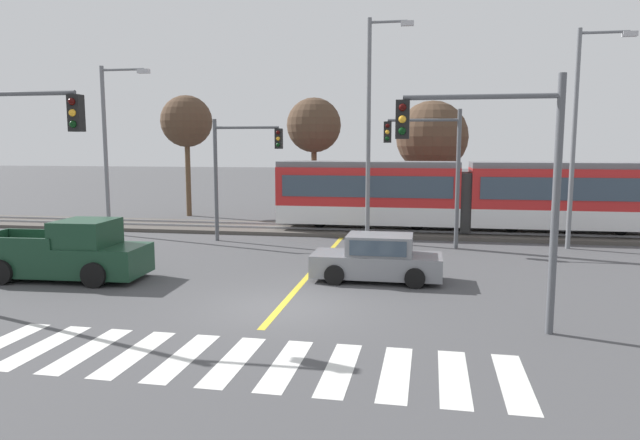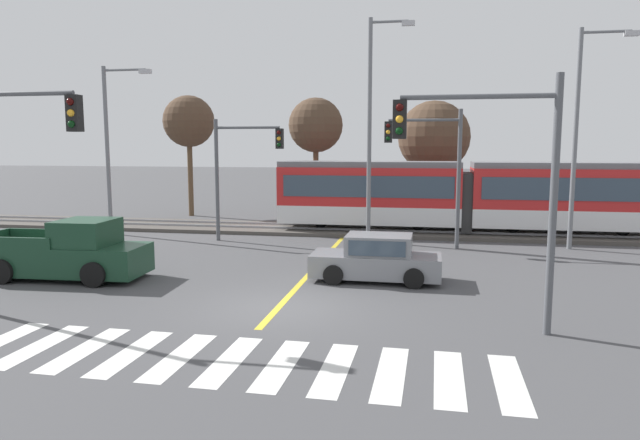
{
  "view_description": "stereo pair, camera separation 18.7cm",
  "coord_description": "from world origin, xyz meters",
  "px_view_note": "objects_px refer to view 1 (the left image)",
  "views": [
    {
      "loc": [
        3.7,
        -14.67,
        4.37
      ],
      "look_at": [
        -0.02,
        6.33,
        1.6
      ],
      "focal_mm": 32.0,
      "sensor_mm": 36.0,
      "label": 1
    },
    {
      "loc": [
        3.88,
        -14.64,
        4.37
      ],
      "look_at": [
        -0.02,
        6.33,
        1.6
      ],
      "focal_mm": 32.0,
      "sensor_mm": 36.0,
      "label": 2
    }
  ],
  "objects_px": {
    "light_rail_tram": "(464,194)",
    "traffic_light_near_right": "(500,165)",
    "sedan_crossing": "(377,259)",
    "street_lamp_centre": "(372,119)",
    "bare_tree_east": "(432,137)",
    "traffic_light_far_left": "(239,161)",
    "traffic_light_far_right": "(432,158)",
    "pickup_truck": "(68,254)",
    "street_lamp_east": "(579,126)",
    "street_lamp_west": "(110,139)",
    "bare_tree_far_west": "(187,122)",
    "bare_tree_west": "(314,126)"
  },
  "relations": [
    {
      "from": "traffic_light_far_left",
      "to": "street_lamp_west",
      "type": "bearing_deg",
      "value": 172.58
    },
    {
      "from": "light_rail_tram",
      "to": "street_lamp_west",
      "type": "xyz_separation_m",
      "value": [
        -17.15,
        -2.86,
        2.67
      ]
    },
    {
      "from": "traffic_light_far_left",
      "to": "traffic_light_near_right",
      "type": "xyz_separation_m",
      "value": [
        9.97,
        -11.32,
        0.24
      ]
    },
    {
      "from": "sedan_crossing",
      "to": "light_rail_tram",
      "type": "bearing_deg",
      "value": 71.56
    },
    {
      "from": "street_lamp_centre",
      "to": "bare_tree_far_west",
      "type": "relative_size",
      "value": 1.33
    },
    {
      "from": "street_lamp_east",
      "to": "bare_tree_east",
      "type": "distance_m",
      "value": 10.15
    },
    {
      "from": "street_lamp_east",
      "to": "street_lamp_west",
      "type": "bearing_deg",
      "value": 179.32
    },
    {
      "from": "sedan_crossing",
      "to": "pickup_truck",
      "type": "relative_size",
      "value": 0.77
    },
    {
      "from": "street_lamp_west",
      "to": "street_lamp_centre",
      "type": "xyz_separation_m",
      "value": [
        12.8,
        0.07,
        0.84
      ]
    },
    {
      "from": "sedan_crossing",
      "to": "traffic_light_near_right",
      "type": "height_order",
      "value": "traffic_light_near_right"
    },
    {
      "from": "street_lamp_east",
      "to": "bare_tree_west",
      "type": "distance_m",
      "value": 14.62
    },
    {
      "from": "sedan_crossing",
      "to": "traffic_light_far_right",
      "type": "height_order",
      "value": "traffic_light_far_right"
    },
    {
      "from": "bare_tree_far_west",
      "to": "street_lamp_west",
      "type": "bearing_deg",
      "value": -94.74
    },
    {
      "from": "sedan_crossing",
      "to": "bare_tree_east",
      "type": "xyz_separation_m",
      "value": [
        1.92,
        15.55,
        4.18
      ]
    },
    {
      "from": "light_rail_tram",
      "to": "sedan_crossing",
      "type": "bearing_deg",
      "value": -108.44
    },
    {
      "from": "street_lamp_centre",
      "to": "bare_tree_east",
      "type": "xyz_separation_m",
      "value": [
        2.8,
        7.92,
        -0.68
      ]
    },
    {
      "from": "pickup_truck",
      "to": "bare_tree_far_west",
      "type": "distance_m",
      "value": 17.97
    },
    {
      "from": "street_lamp_centre",
      "to": "bare_tree_far_west",
      "type": "distance_m",
      "value": 14.44
    },
    {
      "from": "sedan_crossing",
      "to": "traffic_light_far_left",
      "type": "distance_m",
      "value": 10.01
    },
    {
      "from": "light_rail_tram",
      "to": "street_lamp_west",
      "type": "distance_m",
      "value": 17.59
    },
    {
      "from": "pickup_truck",
      "to": "street_lamp_west",
      "type": "xyz_separation_m",
      "value": [
        -3.61,
        9.14,
        3.88
      ]
    },
    {
      "from": "sedan_crossing",
      "to": "traffic_light_near_right",
      "type": "xyz_separation_m",
      "value": [
        3.14,
        -4.66,
        3.23
      ]
    },
    {
      "from": "traffic_light_far_left",
      "to": "bare_tree_far_west",
      "type": "bearing_deg",
      "value": 125.26
    },
    {
      "from": "street_lamp_centre",
      "to": "bare_tree_east",
      "type": "distance_m",
      "value": 8.43
    },
    {
      "from": "street_lamp_west",
      "to": "traffic_light_near_right",
      "type": "bearing_deg",
      "value": -36.0
    },
    {
      "from": "traffic_light_near_right",
      "to": "traffic_light_far_left",
      "type": "bearing_deg",
      "value": 131.37
    },
    {
      "from": "traffic_light_far_left",
      "to": "street_lamp_west",
      "type": "distance_m",
      "value": 6.97
    },
    {
      "from": "sedan_crossing",
      "to": "bare_tree_west",
      "type": "bearing_deg",
      "value": 108.35
    },
    {
      "from": "street_lamp_centre",
      "to": "bare_tree_west",
      "type": "height_order",
      "value": "street_lamp_centre"
    },
    {
      "from": "bare_tree_far_west",
      "to": "bare_tree_east",
      "type": "bearing_deg",
      "value": 0.5
    },
    {
      "from": "bare_tree_far_west",
      "to": "bare_tree_east",
      "type": "distance_m",
      "value": 14.98
    },
    {
      "from": "traffic_light_far_right",
      "to": "street_lamp_east",
      "type": "relative_size",
      "value": 0.64
    },
    {
      "from": "pickup_truck",
      "to": "bare_tree_far_west",
      "type": "xyz_separation_m",
      "value": [
        -2.96,
        17.0,
        5.0
      ]
    },
    {
      "from": "light_rail_tram",
      "to": "traffic_light_far_left",
      "type": "bearing_deg",
      "value": -160.0
    },
    {
      "from": "street_lamp_east",
      "to": "bare_tree_far_west",
      "type": "xyz_separation_m",
      "value": [
        -20.86,
        8.12,
        0.66
      ]
    },
    {
      "from": "traffic_light_far_right",
      "to": "traffic_light_near_right",
      "type": "bearing_deg",
      "value": -83.28
    },
    {
      "from": "traffic_light_far_left",
      "to": "street_lamp_centre",
      "type": "distance_m",
      "value": 6.32
    },
    {
      "from": "traffic_light_far_left",
      "to": "bare_tree_far_west",
      "type": "relative_size",
      "value": 0.75
    },
    {
      "from": "light_rail_tram",
      "to": "traffic_light_near_right",
      "type": "xyz_separation_m",
      "value": [
        -0.34,
        -15.08,
        1.88
      ]
    },
    {
      "from": "traffic_light_far_left",
      "to": "bare_tree_east",
      "type": "relative_size",
      "value": 0.8
    },
    {
      "from": "pickup_truck",
      "to": "street_lamp_east",
      "type": "xyz_separation_m",
      "value": [
        17.9,
        8.89,
        4.34
      ]
    },
    {
      "from": "light_rail_tram",
      "to": "traffic_light_far_left",
      "type": "distance_m",
      "value": 11.1
    },
    {
      "from": "sedan_crossing",
      "to": "bare_tree_east",
      "type": "relative_size",
      "value": 0.6
    },
    {
      "from": "street_lamp_east",
      "to": "light_rail_tram",
      "type": "bearing_deg",
      "value": 144.4
    },
    {
      "from": "traffic_light_far_left",
      "to": "traffic_light_far_right",
      "type": "distance_m",
      "value": 8.66
    },
    {
      "from": "street_lamp_west",
      "to": "bare_tree_far_west",
      "type": "distance_m",
      "value": 7.97
    },
    {
      "from": "light_rail_tram",
      "to": "street_lamp_east",
      "type": "relative_size",
      "value": 2.02
    },
    {
      "from": "street_lamp_east",
      "to": "bare_tree_west",
      "type": "height_order",
      "value": "street_lamp_east"
    },
    {
      "from": "pickup_truck",
      "to": "street_lamp_east",
      "type": "height_order",
      "value": "street_lamp_east"
    },
    {
      "from": "bare_tree_far_west",
      "to": "bare_tree_east",
      "type": "relative_size",
      "value": 1.07
    }
  ]
}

